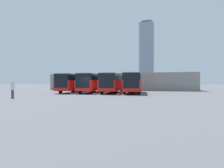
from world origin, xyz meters
TOP-DOWN VIEW (x-y plane):
  - ground_plane at (0.00, 0.00)m, footprint 600.00×600.00m
  - bus_0 at (-5.37, -6.04)m, footprint 3.52×11.31m
  - curb_divider_0 at (-3.58, -4.40)m, footprint 0.92×7.34m
  - bus_1 at (-1.79, -6.08)m, footprint 3.52×11.31m
  - curb_divider_1 at (0.00, -4.44)m, footprint 0.92×7.34m
  - bus_2 at (1.79, -5.90)m, footprint 3.52×11.31m
  - curb_divider_2 at (3.58, -4.26)m, footprint 0.92×7.34m
  - bus_3 at (5.37, -5.91)m, footprint 3.52×11.31m
  - pedestrian at (5.84, 7.60)m, footprint 0.55×0.55m
  - station_building at (0.00, -20.97)m, footprint 35.04×13.13m
  - office_tower at (5.58, -183.63)m, footprint 16.08×16.08m

SIDE VIEW (x-z plane):
  - ground_plane at x=0.00m, z-range 0.00..0.00m
  - curb_divider_0 at x=-3.58m, z-range 0.00..0.15m
  - curb_divider_1 at x=0.00m, z-range 0.00..0.15m
  - curb_divider_2 at x=3.58m, z-range 0.00..0.15m
  - pedestrian at x=5.84m, z-range 0.07..1.87m
  - bus_0 at x=-5.37m, z-range 0.19..3.40m
  - bus_1 at x=-1.79m, z-range 0.19..3.40m
  - bus_2 at x=1.79m, z-range 0.19..3.40m
  - bus_3 at x=5.37m, z-range 0.19..3.40m
  - station_building at x=0.00m, z-range 0.03..4.04m
  - office_tower at x=5.58m, z-range -0.60..73.06m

